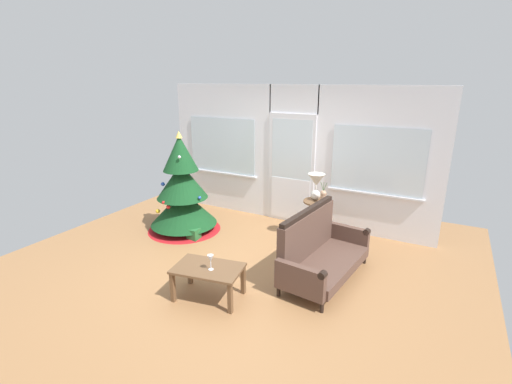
{
  "coord_description": "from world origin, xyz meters",
  "views": [
    {
      "loc": [
        2.54,
        -4.11,
        2.64
      ],
      "look_at": [
        0.05,
        0.55,
        1.0
      ],
      "focal_mm": 25.62,
      "sensor_mm": 36.0,
      "label": 1
    }
  ],
  "objects_px": {
    "table_lamp": "(316,183)",
    "coffee_table": "(208,272)",
    "gift_box": "(194,234)",
    "flower_vase": "(323,196)",
    "wine_glass": "(211,259)",
    "side_table": "(317,213)",
    "settee_sofa": "(319,251)",
    "christmas_tree": "(183,195)"
  },
  "relations": [
    {
      "from": "table_lamp",
      "to": "gift_box",
      "type": "bearing_deg",
      "value": -152.83
    },
    {
      "from": "gift_box",
      "to": "coffee_table",
      "type": "bearing_deg",
      "value": -46.64
    },
    {
      "from": "flower_vase",
      "to": "gift_box",
      "type": "bearing_deg",
      "value": -157.14
    },
    {
      "from": "christmas_tree",
      "to": "settee_sofa",
      "type": "height_order",
      "value": "christmas_tree"
    },
    {
      "from": "side_table",
      "to": "wine_glass",
      "type": "xyz_separation_m",
      "value": [
        -0.58,
        -2.24,
        0.05
      ]
    },
    {
      "from": "christmas_tree",
      "to": "wine_glass",
      "type": "xyz_separation_m",
      "value": [
        1.73,
        -1.61,
        -0.1
      ]
    },
    {
      "from": "wine_glass",
      "to": "settee_sofa",
      "type": "bearing_deg",
      "value": 50.44
    },
    {
      "from": "coffee_table",
      "to": "gift_box",
      "type": "distance_m",
      "value": 1.83
    },
    {
      "from": "christmas_tree",
      "to": "flower_vase",
      "type": "bearing_deg",
      "value": 13.29
    },
    {
      "from": "flower_vase",
      "to": "coffee_table",
      "type": "height_order",
      "value": "flower_vase"
    },
    {
      "from": "table_lamp",
      "to": "coffee_table",
      "type": "relative_size",
      "value": 0.48
    },
    {
      "from": "side_table",
      "to": "flower_vase",
      "type": "relative_size",
      "value": 2.08
    },
    {
      "from": "flower_vase",
      "to": "side_table",
      "type": "bearing_deg",
      "value": 149.04
    },
    {
      "from": "coffee_table",
      "to": "flower_vase",
      "type": "bearing_deg",
      "value": 70.94
    },
    {
      "from": "christmas_tree",
      "to": "table_lamp",
      "type": "bearing_deg",
      "value": 16.57
    },
    {
      "from": "christmas_tree",
      "to": "gift_box",
      "type": "height_order",
      "value": "christmas_tree"
    },
    {
      "from": "coffee_table",
      "to": "wine_glass",
      "type": "distance_m",
      "value": 0.22
    },
    {
      "from": "side_table",
      "to": "flower_vase",
      "type": "height_order",
      "value": "flower_vase"
    },
    {
      "from": "settee_sofa",
      "to": "gift_box",
      "type": "xyz_separation_m",
      "value": [
        -2.28,
        0.17,
        -0.28
      ]
    },
    {
      "from": "christmas_tree",
      "to": "settee_sofa",
      "type": "distance_m",
      "value": 2.75
    },
    {
      "from": "christmas_tree",
      "to": "table_lamp",
      "type": "distance_m",
      "value": 2.37
    },
    {
      "from": "coffee_table",
      "to": "wine_glass",
      "type": "relative_size",
      "value": 4.7
    },
    {
      "from": "side_table",
      "to": "wine_glass",
      "type": "bearing_deg",
      "value": -104.45
    },
    {
      "from": "christmas_tree",
      "to": "settee_sofa",
      "type": "relative_size",
      "value": 1.08
    },
    {
      "from": "christmas_tree",
      "to": "side_table",
      "type": "height_order",
      "value": "christmas_tree"
    },
    {
      "from": "side_table",
      "to": "table_lamp",
      "type": "relative_size",
      "value": 1.66
    },
    {
      "from": "settee_sofa",
      "to": "flower_vase",
      "type": "distance_m",
      "value": 1.15
    },
    {
      "from": "flower_vase",
      "to": "settee_sofa",
      "type": "bearing_deg",
      "value": -73.62
    },
    {
      "from": "table_lamp",
      "to": "gift_box",
      "type": "height_order",
      "value": "table_lamp"
    },
    {
      "from": "settee_sofa",
      "to": "flower_vase",
      "type": "xyz_separation_m",
      "value": [
        -0.3,
        1.0,
        0.47
      ]
    },
    {
      "from": "side_table",
      "to": "wine_glass",
      "type": "height_order",
      "value": "side_table"
    },
    {
      "from": "christmas_tree",
      "to": "table_lamp",
      "type": "height_order",
      "value": "christmas_tree"
    },
    {
      "from": "flower_vase",
      "to": "gift_box",
      "type": "height_order",
      "value": "flower_vase"
    },
    {
      "from": "flower_vase",
      "to": "coffee_table",
      "type": "distance_m",
      "value": 2.33
    },
    {
      "from": "christmas_tree",
      "to": "coffee_table",
      "type": "distance_m",
      "value": 2.32
    },
    {
      "from": "coffee_table",
      "to": "gift_box",
      "type": "xyz_separation_m",
      "value": [
        -1.24,
        1.32,
        -0.26
      ]
    },
    {
      "from": "flower_vase",
      "to": "christmas_tree",
      "type": "bearing_deg",
      "value": -166.71
    },
    {
      "from": "table_lamp",
      "to": "gift_box",
      "type": "distance_m",
      "value": 2.25
    },
    {
      "from": "table_lamp",
      "to": "coffee_table",
      "type": "distance_m",
      "value": 2.42
    },
    {
      "from": "side_table",
      "to": "table_lamp",
      "type": "bearing_deg",
      "value": 146.31
    },
    {
      "from": "flower_vase",
      "to": "wine_glass",
      "type": "bearing_deg",
      "value": -107.26
    },
    {
      "from": "table_lamp",
      "to": "coffee_table",
      "type": "bearing_deg",
      "value": -104.53
    }
  ]
}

